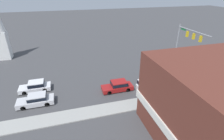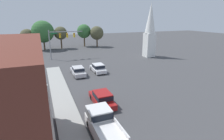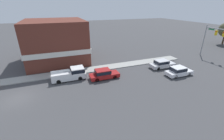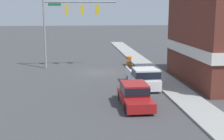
% 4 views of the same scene
% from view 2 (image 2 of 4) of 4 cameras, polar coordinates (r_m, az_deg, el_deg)
% --- Properties ---
extents(far_signal_assembly, '(7.91, 0.49, 6.90)m').
position_cam_2_polar(far_signal_assembly, '(43.48, -16.24, 10.16)').
color(far_signal_assembly, gray).
rests_on(far_signal_assembly, ground).
extents(car_lead, '(1.86, 4.77, 1.56)m').
position_cam_2_polar(car_lead, '(20.21, -3.23, -9.12)').
color(car_lead, black).
rests_on(car_lead, ground).
extents(car_second_ahead, '(1.87, 4.77, 1.52)m').
position_cam_2_polar(car_second_ahead, '(30.74, -11.05, -0.24)').
color(car_second_ahead, black).
rests_on(car_second_ahead, ground).
extents(car_oncoming, '(1.90, 4.59, 1.53)m').
position_cam_2_polar(car_oncoming, '(32.03, -4.57, 0.73)').
color(car_oncoming, black).
rests_on(car_oncoming, ground).
extents(pickup_truck_parked, '(2.11, 5.26, 1.85)m').
position_cam_2_polar(pickup_truck_parked, '(15.74, -3.16, -16.89)').
color(pickup_truck_parked, black).
rests_on(pickup_truck_parked, ground).
extents(church_steeple, '(2.57, 2.57, 13.12)m').
position_cam_2_polar(church_steeple, '(44.91, 12.32, 12.90)').
color(church_steeple, white).
rests_on(church_steeple, ground).
extents(backdrop_tree_left_far, '(4.14, 4.14, 6.39)m').
position_cam_2_polar(backdrop_tree_left_far, '(58.68, -25.89, 9.94)').
color(backdrop_tree_left_far, '#4C3823').
rests_on(backdrop_tree_left_far, ground).
extents(backdrop_tree_left_mid, '(6.57, 6.57, 8.79)m').
position_cam_2_polar(backdrop_tree_left_mid, '(57.76, -21.64, 11.56)').
color(backdrop_tree_left_mid, '#4C3823').
rests_on(backdrop_tree_left_mid, ground).
extents(backdrop_tree_center, '(4.08, 4.08, 6.92)m').
position_cam_2_polar(backdrop_tree_center, '(58.56, -16.45, 11.46)').
color(backdrop_tree_center, '#4C3823').
rests_on(backdrop_tree_center, ground).
extents(backdrop_tree_right_mid, '(4.63, 4.63, 7.47)m').
position_cam_2_polar(backdrop_tree_right_mid, '(61.14, -9.14, 12.37)').
color(backdrop_tree_right_mid, '#4C3823').
rests_on(backdrop_tree_right_mid, ground).
extents(backdrop_tree_right_far, '(4.50, 4.50, 6.87)m').
position_cam_2_polar(backdrop_tree_right_far, '(59.89, -4.98, 11.92)').
color(backdrop_tree_right_far, '#4C3823').
rests_on(backdrop_tree_right_far, ground).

